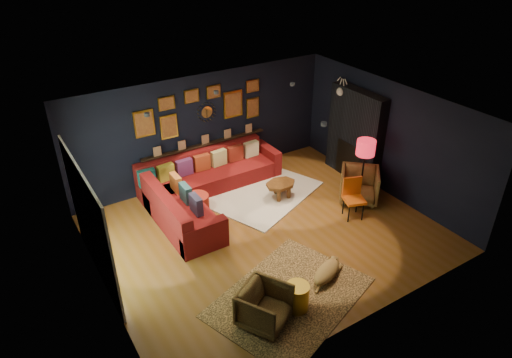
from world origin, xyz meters
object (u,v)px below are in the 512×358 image
pouf (197,202)px  armchair_right (359,184)px  armchair_left (265,305)px  dog (327,270)px  sectional (200,189)px  gold_stool (297,297)px  orange_chair (353,195)px  floor_lamp (365,151)px  coffee_table (281,186)px

pouf → armchair_right: size_ratio=0.62×
pouf → armchair_left: 3.49m
armchair_right → dog: bearing=-101.5°
sectional → gold_stool: (-0.10, -3.80, -0.08)m
dog → orange_chair: bearing=11.5°
orange_chair → pouf: bearing=164.7°
floor_lamp → armchair_right: bearing=176.2°
pouf → floor_lamp: bearing=-24.9°
armchair_right → dog: (-2.28, -1.64, -0.24)m
sectional → armchair_right: size_ratio=4.05×
armchair_right → coffee_table: bearing=-171.8°
pouf → armchair_right: 3.64m
gold_stool → dog: 0.94m
armchair_right → floor_lamp: 0.82m
gold_stool → floor_lamp: size_ratio=0.33×
sectional → coffee_table: (1.61, -0.86, 0.00)m
armchair_right → floor_lamp: bearing=38.9°
sectional → orange_chair: (2.51, -2.24, 0.20)m
armchair_left → coffee_table: bearing=21.9°
pouf → orange_chair: size_ratio=0.59×
orange_chair → floor_lamp: size_ratio=0.60×
floor_lamp → orange_chair: bearing=-147.9°
coffee_table → armchair_right: armchair_right is taller
dog → floor_lamp: bearing=10.5°
pouf → orange_chair: orange_chair is taller
gold_stool → floor_lamp: bearing=31.1°
armchair_right → floor_lamp: (0.05, -0.00, 0.82)m
sectional → orange_chair: 3.37m
orange_chair → dog: bearing=-124.0°
pouf → dog: size_ratio=0.51×
floor_lamp → dog: 3.04m
coffee_table → floor_lamp: 2.02m
pouf → armchair_left: (-0.49, -3.45, 0.16)m
armchair_left → sectional: bearing=49.8°
armchair_right → orange_chair: 0.68m
sectional → armchair_right: (3.06, -1.86, 0.10)m
armchair_left → dog: 1.54m
sectional → armchair_left: bearing=-100.8°
armchair_left → dog: bearing=-19.2°
sectional → gold_stool: sectional is taller
sectional → orange_chair: bearing=-41.7°
sectional → pouf: size_ratio=6.50×
dog → sectional: bearing=78.1°
orange_chair → dog: size_ratio=0.86×
armchair_right → floor_lamp: floor_lamp is taller
gold_stool → floor_lamp: (3.22, 1.94, 0.99)m
armchair_left → floor_lamp: 4.36m
coffee_table → armchair_left: size_ratio=1.02×
orange_chair → armchair_right: bearing=54.6°
pouf → gold_stool: gold_stool is taller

